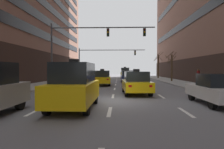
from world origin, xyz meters
name	(u,v)px	position (x,y,z in m)	size (l,w,h in m)	color
ground_plane	(112,101)	(0.00, 0.00, 0.00)	(120.00, 120.00, 0.00)	slate
lane_stripe_l1_s3	(35,111)	(-3.24, -3.00, 0.00)	(0.16, 2.00, 0.01)	silver
lane_stripe_l1_s4	(66,96)	(-3.24, 2.00, 0.00)	(0.16, 2.00, 0.01)	silver
lane_stripe_l1_s5	(80,89)	(-3.24, 7.00, 0.00)	(0.16, 2.00, 0.01)	silver
lane_stripe_l1_s6	(88,85)	(-3.24, 12.00, 0.00)	(0.16, 2.00, 0.01)	silver
lane_stripe_l1_s7	(93,82)	(-3.24, 17.00, 0.00)	(0.16, 2.00, 0.01)	silver
lane_stripe_l1_s8	(97,80)	(-3.24, 22.00, 0.00)	(0.16, 2.00, 0.01)	silver
lane_stripe_l1_s9	(100,79)	(-3.24, 27.00, 0.00)	(0.16, 2.00, 0.01)	silver
lane_stripe_l1_s10	(102,78)	(-3.24, 32.00, 0.00)	(0.16, 2.00, 0.01)	silver
lane_stripe_l2_s3	(110,112)	(0.00, -3.00, 0.00)	(0.16, 2.00, 0.01)	silver
lane_stripe_l2_s4	(113,96)	(0.00, 2.00, 0.00)	(0.16, 2.00, 0.01)	silver
lane_stripe_l2_s5	(115,89)	(0.00, 7.00, 0.00)	(0.16, 2.00, 0.01)	silver
lane_stripe_l2_s6	(116,85)	(0.00, 12.00, 0.00)	(0.16, 2.00, 0.01)	silver
lane_stripe_l2_s7	(116,82)	(0.00, 17.00, 0.00)	(0.16, 2.00, 0.01)	silver
lane_stripe_l2_s8	(117,80)	(0.00, 22.00, 0.00)	(0.16, 2.00, 0.01)	silver
lane_stripe_l2_s9	(117,79)	(0.00, 27.00, 0.00)	(0.16, 2.00, 0.01)	silver
lane_stripe_l2_s10	(117,78)	(0.00, 32.00, 0.00)	(0.16, 2.00, 0.01)	silver
lane_stripe_l3_s3	(186,112)	(3.24, -3.00, 0.00)	(0.16, 2.00, 0.01)	silver
lane_stripe_l3_s4	(161,96)	(3.24, 2.00, 0.00)	(0.16, 2.00, 0.01)	silver
lane_stripe_l3_s5	(150,89)	(3.24, 7.00, 0.00)	(0.16, 2.00, 0.01)	silver
lane_stripe_l3_s6	(143,85)	(3.24, 12.00, 0.00)	(0.16, 2.00, 0.01)	silver
lane_stripe_l3_s7	(139,82)	(3.24, 17.00, 0.00)	(0.16, 2.00, 0.01)	silver
lane_stripe_l3_s8	(136,80)	(3.24, 22.00, 0.00)	(0.16, 2.00, 0.01)	silver
lane_stripe_l3_s9	(134,79)	(3.24, 27.00, 0.00)	(0.16, 2.00, 0.01)	silver
lane_stripe_l3_s10	(132,78)	(3.24, 32.00, 0.00)	(0.16, 2.00, 0.01)	silver
car_driving_1	(128,77)	(1.59, 15.61, 0.81)	(1.90, 4.42, 1.65)	black
taxi_driving_2	(102,78)	(-1.48, 11.10, 0.82)	(2.01, 4.51, 1.85)	black
taxi_driving_3	(74,78)	(-5.00, 12.12, 0.82)	(1.95, 4.49, 1.85)	black
taxi_driving_4	(74,86)	(-1.66, -2.39, 1.06)	(1.87, 4.39, 2.30)	black
taxi_driving_5	(136,83)	(1.65, 3.12, 0.82)	(2.04, 4.50, 1.84)	black
taxi_driving_6	(125,73)	(1.62, 29.44, 1.05)	(1.84, 4.37, 2.29)	black
car_parked_1	(216,89)	(5.43, -1.07, 0.79)	(1.79, 4.27, 1.60)	black
traffic_signal_0	(88,40)	(-2.94, 10.01, 4.96)	(11.19, 0.35, 6.60)	#4C4C51
traffic_signal_1	(102,56)	(-2.72, 25.18, 4.20)	(12.09, 0.35, 5.53)	#4C4C51
street_tree_0	(172,66)	(7.89, 17.40, 2.23)	(1.67, 1.69, 4.27)	#4C3823
street_tree_2	(158,66)	(7.91, 27.27, 2.47)	(1.92, 1.76, 5.19)	#4C3823
pedestrian_0	(198,76)	(8.52, 9.30, 1.15)	(0.38, 0.42, 1.73)	black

